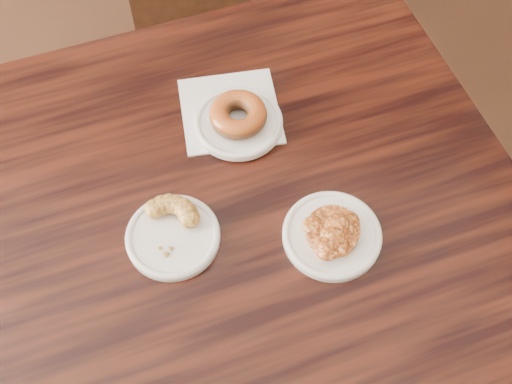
{
  "coord_description": "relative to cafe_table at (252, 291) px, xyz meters",
  "views": [
    {
      "loc": [
        0.14,
        -0.39,
        1.7
      ],
      "look_at": [
        0.17,
        0.15,
        0.8
      ],
      "focal_mm": 45.0,
      "sensor_mm": 36.0,
      "label": 1
    }
  ],
  "objects": [
    {
      "name": "napkin",
      "position": [
        -0.03,
        0.21,
        0.38
      ],
      "size": [
        0.2,
        0.2,
        0.0
      ],
      "primitive_type": "cube",
      "rotation": [
        0.0,
        0.0,
        0.11
      ],
      "color": "white",
      "rests_on": "cafe_table"
    },
    {
      "name": "plate_donut",
      "position": [
        -0.01,
        0.17,
        0.39
      ],
      "size": [
        0.16,
        0.16,
        0.01
      ],
      "primitive_type": "cylinder",
      "color": "white",
      "rests_on": "napkin"
    },
    {
      "name": "plate_cruller",
      "position": [
        -0.13,
        -0.05,
        0.38
      ],
      "size": [
        0.16,
        0.16,
        0.01
      ],
      "primitive_type": "cylinder",
      "color": "white",
      "rests_on": "cafe_table"
    },
    {
      "name": "plate_fritter",
      "position": [
        0.13,
        -0.07,
        0.38
      ],
      "size": [
        0.16,
        0.16,
        0.01
      ],
      "primitive_type": "cylinder",
      "color": "white",
      "rests_on": "cafe_table"
    },
    {
      "name": "cruller_fragment",
      "position": [
        -0.13,
        -0.05,
        0.4
      ],
      "size": [
        0.12,
        0.12,
        0.03
      ],
      "primitive_type": null,
      "color": "brown",
      "rests_on": "plate_cruller"
    },
    {
      "name": "apple_fritter",
      "position": [
        0.13,
        -0.07,
        0.4
      ],
      "size": [
        0.12,
        0.12,
        0.03
      ],
      "primitive_type": null,
      "color": "#441807",
      "rests_on": "plate_fritter"
    },
    {
      "name": "cafe_table",
      "position": [
        0.0,
        0.0,
        0.0
      ],
      "size": [
        1.17,
        1.17,
        0.75
      ],
      "primitive_type": "cube",
      "rotation": [
        0.0,
        0.0,
        0.29
      ],
      "color": "black",
      "rests_on": "floor"
    },
    {
      "name": "glazed_donut",
      "position": [
        -0.01,
        0.17,
        0.41
      ],
      "size": [
        0.1,
        0.1,
        0.04
      ],
      "primitive_type": "torus",
      "color": "brown",
      "rests_on": "plate_donut"
    }
  ]
}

